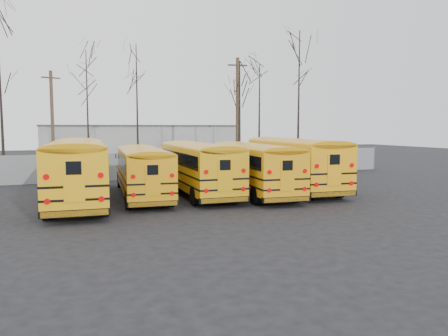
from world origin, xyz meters
name	(u,v)px	position (x,y,z in m)	size (l,w,h in m)	color
ground	(218,204)	(0.00, 0.00, 0.00)	(120.00, 120.00, 0.00)	black
fence	(162,165)	(0.00, 12.00, 1.00)	(40.00, 0.04, 2.00)	gray
distant_building	(139,143)	(2.00, 32.00, 2.00)	(22.00, 8.00, 4.00)	#B0B1AC
bus_a	(77,166)	(-6.53, 2.88, 1.94)	(3.55, 11.97, 3.30)	black
bus_b	(143,168)	(-3.09, 3.48, 1.66)	(3.23, 10.30, 2.84)	black
bus_c	(197,164)	(0.07, 3.46, 1.78)	(2.94, 10.97, 3.04)	black
bus_d	(253,164)	(3.13, 2.46, 1.75)	(3.40, 10.85, 2.99)	black
bus_e	(292,159)	(6.20, 3.27, 1.90)	(3.84, 11.77, 3.24)	black
utility_pole_left	(52,122)	(-7.60, 17.77, 4.31)	(1.44, 0.60, 8.39)	brown
utility_pole_right	(237,113)	(7.86, 15.78, 5.14)	(1.78, 0.31, 10.00)	#473828
tree_2	(1,101)	(-11.17, 16.74, 5.84)	(0.26, 0.26, 11.68)	black
tree_3	(88,114)	(-5.04, 15.16, 4.88)	(0.26, 0.26, 9.77)	black
tree_4	(137,109)	(-0.91, 16.76, 5.39)	(0.26, 0.26, 10.79)	black
tree_5	(240,118)	(7.08, 13.53, 4.68)	(0.26, 0.26, 9.35)	black
tree_6	(259,117)	(10.40, 16.56, 4.85)	(0.26, 0.26, 9.71)	black
tree_7	(299,101)	(13.11, 14.08, 6.22)	(0.26, 0.26, 12.43)	black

